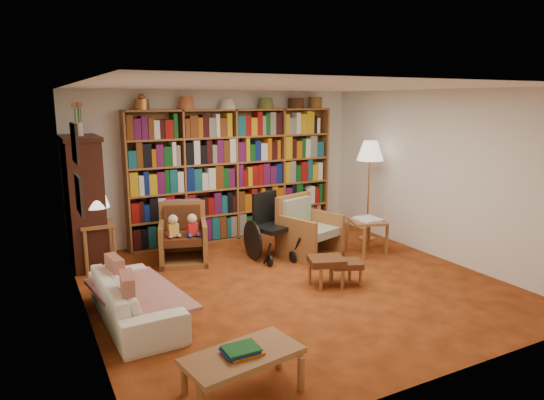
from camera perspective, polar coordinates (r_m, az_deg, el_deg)
floor at (r=6.43m, az=2.38°, el=-9.71°), size 5.00×5.00×0.00m
ceiling at (r=5.99m, az=2.59°, el=13.16°), size 5.00×5.00×0.00m
wall_back at (r=8.32m, az=-6.17°, el=4.05°), size 5.00×0.00×5.00m
wall_front at (r=4.17m, az=19.96°, el=-4.26°), size 5.00×0.00×5.00m
wall_left at (r=5.32m, az=-21.55°, el=-1.02°), size 0.00×5.00×5.00m
wall_right at (r=7.63m, az=18.99°, el=2.80°), size 0.00×5.00×5.00m
bookshelf at (r=8.25m, az=-4.42°, el=3.46°), size 3.60×0.30×2.42m
curio_cabinet at (r=7.35m, az=-21.21°, el=-0.02°), size 0.50×0.95×2.40m
framed_pictures at (r=5.55m, az=-21.95°, el=3.39°), size 0.03×0.52×0.97m
sofa at (r=5.53m, az=-15.85°, el=-11.09°), size 1.72×0.73×0.49m
sofa_throw at (r=5.51m, az=-15.36°, el=-10.52°), size 0.97×1.56×0.04m
cushion_left at (r=5.76m, az=-17.97°, el=-8.13°), size 0.16×0.38×0.37m
cushion_right at (r=5.11m, az=-16.60°, el=-10.60°), size 0.17×0.40×0.39m
side_table_lamp at (r=7.18m, az=-19.84°, el=-3.88°), size 0.47×0.47×0.67m
table_lamp at (r=7.06m, az=-20.13°, el=0.20°), size 0.38×0.38×0.52m
armchair_leather at (r=7.29m, az=-10.61°, el=-4.34°), size 0.89×0.89×0.87m
armchair_sage at (r=7.45m, az=4.08°, el=-3.87°), size 0.97×0.98×0.92m
wheelchair at (r=7.31m, az=-0.37°, el=-3.37°), size 0.61×0.79×0.98m
floor_lamp at (r=8.23m, az=11.47°, el=5.24°), size 0.45×0.45×1.69m
side_table_papers at (r=7.62m, az=11.14°, el=-2.94°), size 0.64×0.64×0.56m
footstool_a at (r=6.27m, az=6.42°, el=-7.36°), size 0.54×0.50×0.38m
footstool_b at (r=6.34m, az=8.74°, el=-7.63°), size 0.47×0.44×0.32m
coffee_table at (r=4.12m, az=-3.46°, el=-18.07°), size 1.02×0.63×0.40m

